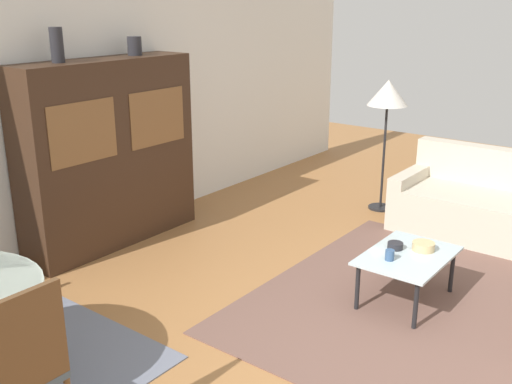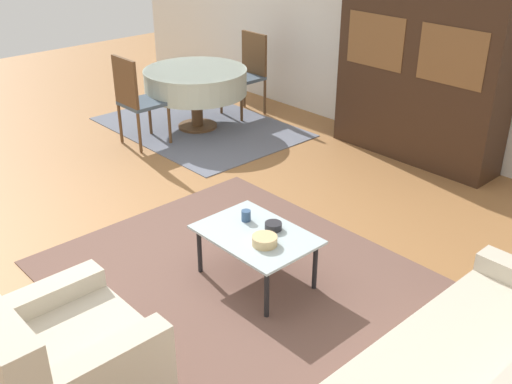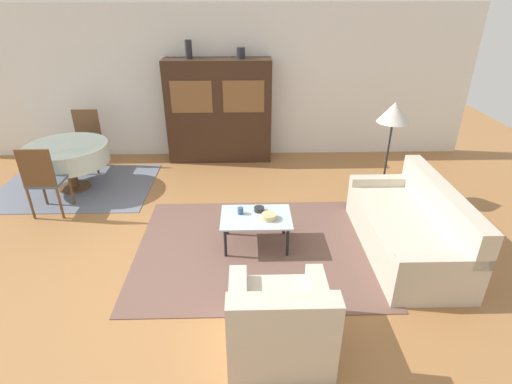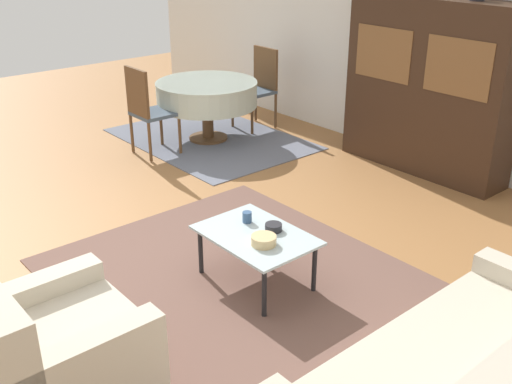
# 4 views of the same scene
# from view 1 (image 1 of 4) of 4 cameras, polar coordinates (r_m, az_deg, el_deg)

# --- Properties ---
(ground_plane) EXTENTS (14.00, 14.00, 0.00)m
(ground_plane) POSITION_cam_1_polar(r_m,az_deg,el_deg) (4.21, 14.21, -16.80)
(ground_plane) COLOR #9E6B3D
(wall_back) EXTENTS (10.00, 0.06, 2.70)m
(wall_back) POSITION_cam_1_polar(r_m,az_deg,el_deg) (5.95, -18.69, 7.26)
(wall_back) COLOR white
(wall_back) RESTS_ON ground_plane
(area_rug) EXTENTS (2.96, 2.33, 0.01)m
(area_rug) POSITION_cam_1_polar(r_m,az_deg,el_deg) (5.10, 14.82, -10.18)
(area_rug) COLOR brown
(area_rug) RESTS_ON ground_plane
(couch) EXTENTS (0.93, 2.00, 0.86)m
(couch) POSITION_cam_1_polar(r_m,az_deg,el_deg) (6.60, 22.06, -1.55)
(couch) COLOR beige
(couch) RESTS_ON ground_plane
(coffee_table) EXTENTS (0.86, 0.60, 0.40)m
(coffee_table) POSITION_cam_1_polar(r_m,az_deg,el_deg) (4.97, 14.25, -6.23)
(coffee_table) COLOR black
(coffee_table) RESTS_ON area_rug
(display_cabinet) EXTENTS (1.87, 0.47, 1.82)m
(display_cabinet) POSITION_cam_1_polar(r_m,az_deg,el_deg) (6.03, -13.82, 3.56)
(display_cabinet) COLOR #382316
(display_cabinet) RESTS_ON ground_plane
(dining_chair_near) EXTENTS (0.44, 0.44, 1.03)m
(dining_chair_near) POSITION_cam_1_polar(r_m,az_deg,el_deg) (3.37, -21.84, -15.33)
(dining_chair_near) COLOR brown
(dining_chair_near) RESTS_ON dining_rug
(floor_lamp) EXTENTS (0.45, 0.45, 1.50)m
(floor_lamp) POSITION_cam_1_polar(r_m,az_deg,el_deg) (6.89, 12.44, 8.79)
(floor_lamp) COLOR black
(floor_lamp) RESTS_ON ground_plane
(cup) EXTENTS (0.07, 0.07, 0.08)m
(cup) POSITION_cam_1_polar(r_m,az_deg,el_deg) (4.80, 12.62, -5.88)
(cup) COLOR #33517A
(cup) RESTS_ON coffee_table
(bowl) EXTENTS (0.18, 0.18, 0.07)m
(bowl) POSITION_cam_1_polar(r_m,az_deg,el_deg) (5.05, 15.66, -5.00)
(bowl) COLOR tan
(bowl) RESTS_ON coffee_table
(bowl_small) EXTENTS (0.13, 0.13, 0.05)m
(bowl_small) POSITION_cam_1_polar(r_m,az_deg,el_deg) (5.02, 13.12, -5.00)
(bowl_small) COLOR #232328
(bowl_small) RESTS_ON coffee_table
(vase_tall) EXTENTS (0.11, 0.11, 0.30)m
(vase_tall) POSITION_cam_1_polar(r_m,az_deg,el_deg) (5.59, -18.44, 13.14)
(vase_tall) COLOR #232328
(vase_tall) RESTS_ON display_cabinet
(vase_short) EXTENTS (0.14, 0.14, 0.18)m
(vase_short) POSITION_cam_1_polar(r_m,az_deg,el_deg) (6.13, -11.49, 13.47)
(vase_short) COLOR #232328
(vase_short) RESTS_ON display_cabinet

